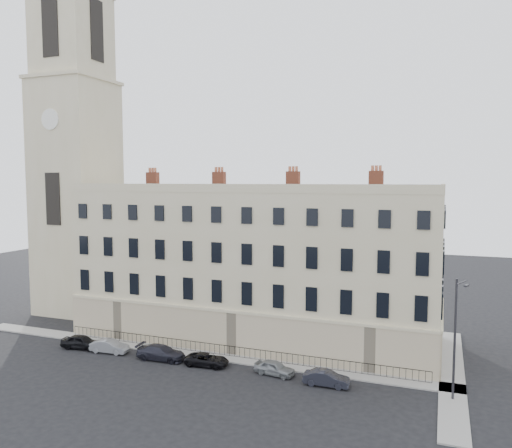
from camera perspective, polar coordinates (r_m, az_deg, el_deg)
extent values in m
plane|color=black|center=(40.57, 1.91, -18.40)|extent=(160.00, 160.00, 0.00)
cube|color=#C7BA94|center=(51.28, -0.11, -4.66)|extent=(36.00, 12.00, 15.00)
cube|color=#C3B192|center=(47.09, -2.80, -12.44)|extent=(36.10, 0.18, 4.00)
cube|color=#C3B192|center=(49.33, 20.39, -11.94)|extent=(0.18, 12.10, 4.00)
cube|color=#C7BA94|center=(45.13, -2.75, 4.10)|extent=(36.00, 0.35, 0.80)
cube|color=#C7BA94|center=(47.27, 20.61, 3.82)|extent=(0.35, 12.00, 0.80)
cube|color=brown|center=(55.94, -11.72, 4.79)|extent=(1.30, 0.70, 2.00)
cube|color=brown|center=(52.10, -4.24, 4.87)|extent=(1.30, 0.70, 2.00)
cube|color=brown|center=(49.27, 4.26, 4.86)|extent=(1.30, 0.70, 2.00)
cube|color=brown|center=(47.63, 13.56, 4.73)|extent=(1.30, 0.70, 2.00)
cube|color=#C7BA94|center=(64.73, -19.75, 2.84)|extent=(8.00, 8.00, 28.00)
cube|color=#C7BA94|center=(66.86, -20.26, 19.34)|extent=(7.04, 7.04, 10.00)
cube|color=black|center=(64.40, -22.49, 20.30)|extent=(2.20, 0.14, 7.00)
cylinder|color=white|center=(62.04, -22.48, 11.01)|extent=(2.40, 0.14, 2.40)
cube|color=gray|center=(48.58, -7.71, -14.34)|extent=(48.00, 2.00, 0.12)
cube|color=gray|center=(46.16, 21.47, -15.70)|extent=(2.00, 24.00, 0.12)
cube|color=black|center=(46.94, -3.05, -13.76)|extent=(35.00, 0.04, 0.04)
cube|color=black|center=(47.24, -3.05, -14.79)|extent=(35.00, 0.04, 0.04)
imported|color=black|center=(51.94, -19.32, -12.59)|extent=(4.06, 2.07, 1.32)
imported|color=gray|center=(50.04, -16.39, -13.26)|extent=(3.77, 1.60, 1.21)
imported|color=#21222D|center=(47.13, -10.79, -14.23)|extent=(4.59, 2.06, 1.31)
imported|color=black|center=(45.20, -5.63, -15.18)|extent=(3.99, 2.07, 1.07)
imported|color=gray|center=(43.09, 2.13, -16.11)|extent=(3.64, 1.88, 1.18)
imported|color=#21232D|center=(41.38, 8.06, -17.06)|extent=(3.68, 1.35, 1.20)
cylinder|color=#2F2F34|center=(39.90, 21.76, -12.23)|extent=(0.18, 0.18, 9.07)
cylinder|color=#2F2F34|center=(38.14, 22.45, -6.20)|extent=(0.75, 1.62, 0.11)
cube|color=#2F2F34|center=(37.44, 22.94, -6.51)|extent=(0.40, 0.60, 0.14)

